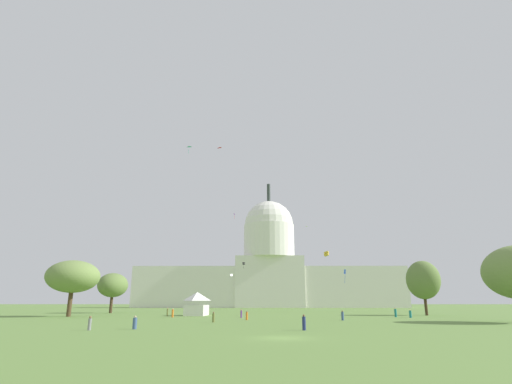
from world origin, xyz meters
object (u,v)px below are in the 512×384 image
(tree_west_far, at_px, (113,285))
(kite_blue_low, at_px, (345,273))
(kite_violet_high, at_px, (234,215))
(person_olive_mid_left, at_px, (167,312))
(person_teal_lawn_far_left, at_px, (410,314))
(event_tent, at_px, (197,304))
(person_orange_lawn_far_right, at_px, (173,313))
(person_grey_edge_east, at_px, (90,324))
(kite_white_low, at_px, (231,275))
(kite_black_low, at_px, (244,263))
(person_olive_back_center, at_px, (213,317))
(person_denim_mid_center, at_px, (343,316))
(tree_east_far, at_px, (423,280))
(tree_west_near, at_px, (73,277))
(kite_gold_low, at_px, (326,254))
(person_orange_deep_crowd, at_px, (247,316))
(kite_lime_mid, at_px, (305,227))
(person_teal_aisle_center, at_px, (396,313))
(kite_turquoise_high, at_px, (189,147))
(person_denim_near_tent, at_px, (135,323))
(kite_red_high, at_px, (221,150))
(person_navy_mid_right, at_px, (304,323))
(person_purple_near_tree_west, at_px, (241,314))
(capitol_building, at_px, (269,269))

(tree_west_far, bearing_deg, kite_blue_low, 11.38)
(kite_violet_high, bearing_deg, person_olive_mid_left, 20.21)
(person_teal_lawn_far_left, height_order, kite_blue_low, kite_blue_low)
(event_tent, xyz_separation_m, person_orange_lawn_far_right, (-3.19, -9.83, -1.75))
(person_grey_edge_east, height_order, kite_white_low, kite_white_low)
(event_tent, xyz_separation_m, kite_black_low, (7.52, 71.36, 15.15))
(person_olive_back_center, bearing_deg, person_denim_mid_center, -117.82)
(tree_east_far, relative_size, kite_white_low, 12.37)
(tree_west_near, height_order, kite_gold_low, kite_gold_low)
(kite_black_low, bearing_deg, person_denim_mid_center, 66.04)
(person_orange_deep_crowd, bearing_deg, kite_lime_mid, -112.62)
(person_teal_lawn_far_left, height_order, person_teal_aisle_center, person_teal_aisle_center)
(kite_turquoise_high, bearing_deg, person_denim_near_tent, -73.84)
(kite_turquoise_high, bearing_deg, tree_east_far, -18.48)
(kite_red_high, bearing_deg, kite_white_low, -48.85)
(person_orange_lawn_far_right, height_order, kite_blue_low, kite_blue_low)
(person_orange_lawn_far_right, distance_m, kite_blue_low, 61.61)
(person_navy_mid_right, xyz_separation_m, kite_white_low, (-13.75, 84.49, 10.37))
(tree_west_far, height_order, person_olive_back_center, tree_west_far)
(person_olive_back_center, bearing_deg, person_teal_lawn_far_left, -109.02)
(event_tent, relative_size, person_navy_mid_right, 4.34)
(person_teal_lawn_far_left, xyz_separation_m, person_navy_mid_right, (-24.07, -34.42, 0.07))
(person_orange_lawn_far_right, xyz_separation_m, person_navy_mid_right, (21.83, -35.73, -0.03))
(kite_white_low, height_order, kite_violet_high, kite_violet_high)
(kite_gold_low, bearing_deg, kite_violet_high, 40.53)
(person_orange_lawn_far_right, xyz_separation_m, person_teal_aisle_center, (44.06, 1.66, 0.02))
(person_orange_lawn_far_right, height_order, person_teal_lawn_far_left, person_orange_lawn_far_right)
(tree_west_near, bearing_deg, person_navy_mid_right, -41.86)
(kite_gold_low, bearing_deg, kite_black_low, 40.09)
(tree_east_far, xyz_separation_m, person_orange_lawn_far_right, (-54.24, -11.72, -6.92))
(person_orange_lawn_far_right, xyz_separation_m, kite_black_low, (10.71, 81.20, 16.89))
(kite_white_low, bearing_deg, person_olive_back_center, -87.25)
(event_tent, relative_size, person_olive_mid_left, 4.12)
(kite_lime_mid, relative_size, kite_black_low, 0.48)
(person_teal_lawn_far_left, distance_m, kite_lime_mid, 81.27)
(person_denim_near_tent, bearing_deg, kite_turquoise_high, 152.86)
(tree_west_far, height_order, person_orange_lawn_far_right, tree_west_far)
(tree_east_far, relative_size, person_purple_near_tree_west, 7.70)
(capitol_building, height_order, tree_west_far, capitol_building)
(kite_turquoise_high, distance_m, kite_violet_high, 53.97)
(person_olive_mid_left, height_order, kite_black_low, kite_black_low)
(tree_east_far, relative_size, person_olive_mid_left, 6.87)
(kite_red_high, bearing_deg, person_grey_edge_east, 117.32)
(person_purple_near_tree_west, relative_size, person_olive_mid_left, 0.89)
(kite_gold_low, distance_m, kite_red_high, 34.10)
(capitol_building, bearing_deg, kite_turquoise_high, -109.56)
(tree_east_far, relative_size, kite_lime_mid, 9.92)
(person_purple_near_tree_west, xyz_separation_m, person_orange_deep_crowd, (1.34, -8.96, -0.06))
(person_grey_edge_east, xyz_separation_m, kite_white_low, (9.65, 84.68, 10.44))
(tree_west_near, height_order, person_grey_edge_east, tree_west_near)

